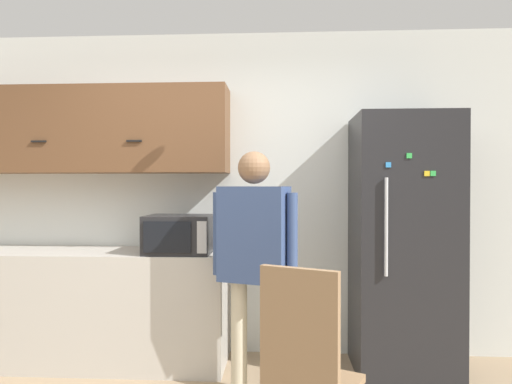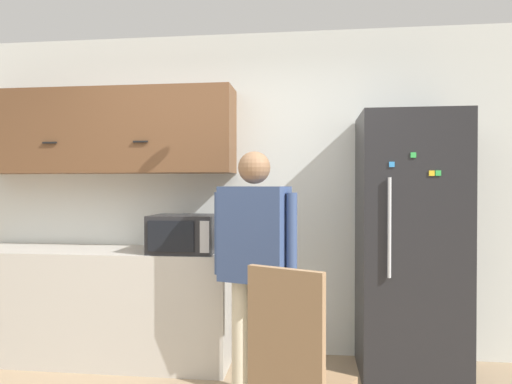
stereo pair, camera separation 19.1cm
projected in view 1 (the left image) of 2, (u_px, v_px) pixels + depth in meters
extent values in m
cube|color=silver|center=(234.00, 193.00, 3.89)|extent=(6.00, 0.06, 2.70)
cube|color=#BCB7AD|center=(91.00, 307.00, 3.64)|extent=(2.17, 0.61, 0.89)
cube|color=brown|center=(96.00, 131.00, 3.74)|extent=(2.17, 0.36, 0.70)
cube|color=black|center=(39.00, 141.00, 3.57)|extent=(0.12, 0.01, 0.01)
cube|color=black|center=(134.00, 141.00, 3.53)|extent=(0.12, 0.01, 0.01)
cube|color=#232326|center=(180.00, 234.00, 3.51)|extent=(0.50, 0.40, 0.29)
cube|color=black|center=(167.00, 237.00, 3.30)|extent=(0.35, 0.01, 0.23)
cube|color=#B2B2B2|center=(202.00, 237.00, 3.29)|extent=(0.07, 0.01, 0.23)
cylinder|color=beige|center=(239.00, 336.00, 3.10)|extent=(0.11, 0.11, 0.77)
cylinder|color=beige|center=(269.00, 340.00, 3.02)|extent=(0.11, 0.11, 0.77)
cube|color=#384C7A|center=(254.00, 234.00, 3.05)|extent=(0.50, 0.35, 0.64)
sphere|color=#8C6647|center=(254.00, 168.00, 3.05)|extent=(0.22, 0.22, 0.22)
cylinder|color=#384C7A|center=(218.00, 233.00, 3.15)|extent=(0.07, 0.07, 0.57)
cylinder|color=#384C7A|center=(292.00, 236.00, 2.95)|extent=(0.07, 0.07, 0.57)
cube|color=#232326|center=(403.00, 243.00, 3.47)|extent=(0.74, 0.64, 1.95)
cylinder|color=silver|center=(386.00, 227.00, 3.14)|extent=(0.02, 0.02, 0.68)
cube|color=yellow|center=(427.00, 174.00, 3.13)|extent=(0.04, 0.01, 0.04)
cube|color=green|center=(433.00, 173.00, 3.13)|extent=(0.04, 0.01, 0.04)
cube|color=#338CDB|center=(388.00, 165.00, 3.15)|extent=(0.04, 0.01, 0.04)
cube|color=green|center=(409.00, 156.00, 3.14)|extent=(0.04, 0.01, 0.04)
cube|color=#997551|center=(299.00, 332.00, 2.05)|extent=(0.36, 0.19, 0.58)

